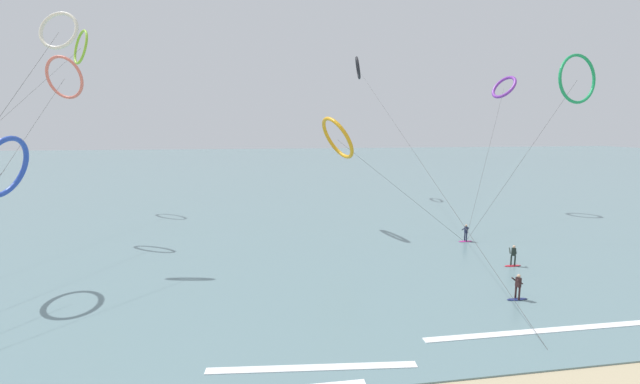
# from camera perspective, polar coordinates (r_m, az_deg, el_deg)

# --- Properties ---
(sea_water) EXTENTS (400.00, 200.00, 0.08)m
(sea_water) POSITION_cam_1_polar(r_m,az_deg,el_deg) (115.96, -6.66, 3.48)
(sea_water) COLOR slate
(sea_water) RESTS_ON ground
(surfer_magenta) EXTENTS (1.40, 0.60, 1.70)m
(surfer_magenta) POSITION_cam_1_polar(r_m,az_deg,el_deg) (42.25, 19.56, -5.52)
(surfer_magenta) COLOR #CC288E
(surfer_magenta) RESTS_ON ground
(surfer_navy) EXTENTS (1.40, 0.63, 1.70)m
(surfer_navy) POSITION_cam_1_polar(r_m,az_deg,el_deg) (29.78, 25.74, -11.97)
(surfer_navy) COLOR navy
(surfer_navy) RESTS_ON ground
(surfer_crimson) EXTENTS (1.40, 0.68, 1.70)m
(surfer_crimson) POSITION_cam_1_polar(r_m,az_deg,el_deg) (36.42, 25.22, -8.16)
(surfer_crimson) COLOR red
(surfer_crimson) RESTS_ON ground
(kite_lime) EXTENTS (3.79, 41.46, 23.46)m
(kite_lime) POSITION_cam_1_polar(r_m,az_deg,el_deg) (63.78, -30.29, 16.94)
(kite_lime) COLOR #8CC62D
(kite_lime) RESTS_ON ground
(kite_amber) EXTENTS (13.43, 9.22, 12.17)m
(kite_amber) POSITION_cam_1_polar(r_m,az_deg,el_deg) (43.09, 2.46, 7.48)
(kite_amber) COLOR orange
(kite_amber) RESTS_ON ground
(kite_charcoal) EXTENTS (3.00, 49.74, 21.96)m
(kite_charcoal) POSITION_cam_1_polar(r_m,az_deg,el_deg) (67.14, 5.31, 16.73)
(kite_charcoal) COLOR black
(kite_charcoal) RESTS_ON ground
(kite_ivory) EXTENTS (4.35, 20.83, 19.94)m
(kite_ivory) POSITION_cam_1_polar(r_m,az_deg,el_deg) (39.46, -32.54, 18.31)
(kite_ivory) COLOR silver
(kite_ivory) RESTS_ON ground
(kite_violet) EXTENTS (13.61, 16.16, 17.66)m
(kite_violet) POSITION_cam_1_polar(r_m,az_deg,el_deg) (59.58, 24.15, 13.11)
(kite_violet) COLOR purple
(kite_violet) RESTS_ON ground
(kite_emerald) EXTENTS (13.47, 1.60, 18.04)m
(kite_emerald) POSITION_cam_1_polar(r_m,az_deg,el_deg) (48.07, 32.08, 13.14)
(kite_emerald) COLOR #199351
(kite_emerald) RESTS_ON ground
(kite_cobalt) EXTENTS (3.01, 15.06, 10.54)m
(kite_cobalt) POSITION_cam_1_polar(r_m,az_deg,el_deg) (33.39, -37.57, 2.74)
(kite_cobalt) COLOR #2647B7
(kite_cobalt) RESTS_ON ground
(kite_coral) EXTENTS (4.21, 23.76, 17.65)m
(kite_coral) POSITION_cam_1_polar(r_m,az_deg,el_deg) (46.82, -31.96, 13.30)
(kite_coral) COLOR #EA7260
(kite_coral) RESTS_ON ground
(wave_crest_mid) EXTENTS (9.71, 1.48, 0.12)m
(wave_crest_mid) POSITION_cam_1_polar(r_m,az_deg,el_deg) (20.52, -1.08, -23.29)
(wave_crest_mid) COLOR white
(wave_crest_mid) RESTS_ON ground
(wave_crest_far) EXTENTS (18.91, 0.62, 0.12)m
(wave_crest_far) POSITION_cam_1_polar(r_m,az_deg,el_deg) (28.06, 33.02, -15.52)
(wave_crest_far) COLOR white
(wave_crest_far) RESTS_ON ground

